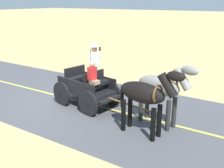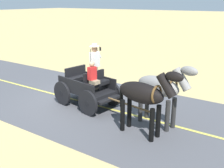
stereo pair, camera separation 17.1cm
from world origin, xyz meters
The scene contains 7 objects.
ground_plane centered at (0.00, 0.00, 0.00)m, with size 200.00×200.00×0.00m, color tan.
road_surface centered at (0.00, 0.00, 0.00)m, with size 5.98×160.00×0.01m, color #4C4C51.
road_centre_stripe centered at (0.00, 0.00, 0.01)m, with size 0.12×160.00×0.00m, color #DBCC4C.
horse_drawn_carriage centered at (0.17, 0.82, 0.82)m, with size 1.79×4.51×2.50m.
horse_near_side centered at (0.22, 3.88, 1.32)m, with size 0.85×2.15×2.21m.
horse_off_side centered at (1.12, 3.73, 1.32)m, with size 0.73×2.14×2.21m.
traffic_cone centered at (-2.44, -2.43, 0.25)m, with size 0.32×0.32×0.50m, color orange.
Camera 2 is at (7.86, 7.09, 4.04)m, focal length 42.50 mm.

